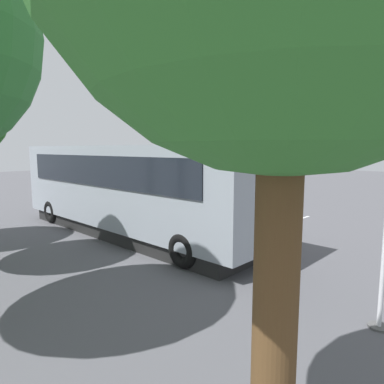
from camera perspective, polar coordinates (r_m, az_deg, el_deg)
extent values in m
plane|color=#4C4C51|center=(15.67, 2.15, -4.19)|extent=(80.00, 80.00, 0.00)
cube|color=#8C939E|center=(12.38, -10.84, 1.25)|extent=(11.38, 2.70, 2.80)
cube|color=black|center=(17.21, -21.88, 4.41)|extent=(0.10, 2.10, 1.23)
cube|color=black|center=(13.11, -6.37, 4.13)|extent=(9.52, 0.20, 1.01)
cube|color=black|center=(11.64, -16.00, 3.48)|extent=(9.52, 0.20, 1.01)
cube|color=orange|center=(13.22, -6.32, -0.73)|extent=(9.97, 0.20, 0.28)
cube|color=black|center=(12.65, -10.66, -6.09)|extent=(10.47, 2.48, 0.45)
torus|color=black|center=(16.47, -15.58, -2.13)|extent=(1.01, 0.34, 1.00)
torus|color=black|center=(15.46, -22.79, -3.05)|extent=(1.01, 0.34, 1.00)
torus|color=black|center=(10.59, 7.25, -7.13)|extent=(1.01, 0.34, 1.00)
torus|color=black|center=(8.94, -1.52, -9.83)|extent=(1.01, 0.34, 1.00)
cylinder|color=black|center=(12.89, 5.49, -4.63)|extent=(0.14, 0.14, 0.77)
cube|color=black|center=(13.02, 5.54, -6.40)|extent=(0.15, 0.28, 0.10)
cylinder|color=black|center=(12.82, 6.14, -4.70)|extent=(0.14, 0.14, 0.77)
cube|color=black|center=(12.95, 6.19, -6.48)|extent=(0.15, 0.28, 0.10)
cube|color=maroon|center=(12.73, 5.86, -1.55)|extent=(0.43, 0.36, 0.64)
cylinder|color=maroon|center=(12.82, 4.88, -1.40)|extent=(0.11, 0.11, 0.61)
sphere|color=tan|center=(12.87, 4.87, -2.74)|extent=(0.11, 0.11, 0.09)
cylinder|color=maroon|center=(12.63, 6.85, -1.56)|extent=(0.11, 0.11, 0.61)
sphere|color=tan|center=(12.68, 6.83, -2.92)|extent=(0.11, 0.11, 0.09)
sphere|color=tan|center=(12.66, 5.89, 0.49)|extent=(0.28, 0.28, 0.23)
cylinder|color=black|center=(13.73, 2.60, -3.80)|extent=(0.14, 0.14, 0.79)
cube|color=black|center=(13.85, 2.66, -5.53)|extent=(0.16, 0.28, 0.10)
cylinder|color=black|center=(13.66, 3.20, -3.87)|extent=(0.14, 0.14, 0.79)
cube|color=black|center=(13.78, 3.26, -5.60)|extent=(0.16, 0.28, 0.10)
cube|color=#D8F233|center=(13.57, 2.92, -0.84)|extent=(0.43, 0.36, 0.66)
cube|color=silver|center=(13.57, 2.92, -0.84)|extent=(0.44, 0.37, 0.06)
cylinder|color=#D8F233|center=(13.68, 2.02, -0.70)|extent=(0.11, 0.11, 0.62)
sphere|color=tan|center=(13.72, 2.01, -1.99)|extent=(0.11, 0.11, 0.09)
cylinder|color=#D8F233|center=(13.46, 3.83, -0.84)|extent=(0.11, 0.11, 0.62)
sphere|color=tan|center=(13.51, 3.82, -2.15)|extent=(0.11, 0.11, 0.09)
sphere|color=tan|center=(13.51, 2.93, 1.13)|extent=(0.28, 0.28, 0.24)
cylinder|color=#473823|center=(14.58, -0.59, -3.17)|extent=(0.14, 0.14, 0.77)
cube|color=black|center=(14.70, -0.51, -4.77)|extent=(0.15, 0.27, 0.10)
cylinder|color=#473823|center=(14.50, -0.06, -3.23)|extent=(0.14, 0.14, 0.77)
cube|color=black|center=(14.62, 0.02, -4.84)|extent=(0.15, 0.27, 0.10)
cube|color=navy|center=(14.43, -0.33, -0.44)|extent=(0.43, 0.35, 0.64)
cylinder|color=navy|center=(14.55, -1.13, -0.31)|extent=(0.11, 0.11, 0.61)
sphere|color=tan|center=(14.60, -1.13, -1.50)|extent=(0.11, 0.11, 0.09)
cylinder|color=navy|center=(14.30, 0.48, -0.44)|extent=(0.11, 0.11, 0.61)
sphere|color=tan|center=(14.35, 0.48, -1.65)|extent=(0.11, 0.11, 0.09)
sphere|color=tan|center=(14.37, -0.33, 1.37)|extent=(0.27, 0.27, 0.23)
cylinder|color=black|center=(15.29, -3.79, -2.65)|extent=(0.14, 0.14, 0.79)
cube|color=black|center=(15.39, -3.65, -4.23)|extent=(0.15, 0.27, 0.10)
cylinder|color=black|center=(15.15, -3.47, -2.74)|extent=(0.14, 0.14, 0.79)
cube|color=black|center=(15.26, -3.33, -4.33)|extent=(0.15, 0.27, 0.10)
cube|color=navy|center=(15.11, -3.65, 0.02)|extent=(0.43, 0.35, 0.66)
cylinder|color=navy|center=(15.31, -4.14, 0.17)|extent=(0.11, 0.11, 0.63)
sphere|color=tan|center=(15.35, -4.13, -0.99)|extent=(0.11, 0.11, 0.09)
cylinder|color=navy|center=(14.91, -3.15, -0.01)|extent=(0.11, 0.11, 0.63)
sphere|color=tan|center=(14.95, -3.15, -1.21)|extent=(0.11, 0.11, 0.09)
sphere|color=tan|center=(15.06, -3.67, 1.79)|extent=(0.28, 0.28, 0.24)
cylinder|color=black|center=(16.16, -6.93, -2.22)|extent=(0.14, 0.14, 0.76)
cube|color=black|center=(16.27, -6.82, -3.63)|extent=(0.15, 0.28, 0.10)
cylinder|color=black|center=(16.07, -6.47, -2.27)|extent=(0.14, 0.14, 0.76)
cube|color=black|center=(16.17, -6.37, -3.69)|extent=(0.15, 0.28, 0.10)
cube|color=#3F594C|center=(16.02, -6.74, 0.21)|extent=(0.43, 0.35, 0.63)
cylinder|color=#3F594C|center=(16.16, -7.42, 0.32)|extent=(0.11, 0.11, 0.60)
sphere|color=tan|center=(16.20, -7.40, -0.74)|extent=(0.11, 0.11, 0.09)
cylinder|color=#3F594C|center=(15.87, -6.05, 0.21)|extent=(0.11, 0.11, 0.60)
sphere|color=tan|center=(15.91, -6.03, -0.86)|extent=(0.11, 0.11, 0.09)
sphere|color=tan|center=(15.97, -6.76, 1.81)|extent=(0.27, 0.27, 0.23)
torus|color=black|center=(13.44, -0.81, -4.84)|extent=(0.61, 0.27, 0.60)
cylinder|color=silver|center=(13.44, -0.81, -4.84)|extent=(0.14, 0.13, 0.12)
torus|color=black|center=(12.28, 2.91, -6.02)|extent=(0.61, 0.27, 0.60)
cylinder|color=silver|center=(12.28, 2.91, -6.02)|extent=(0.14, 0.14, 0.12)
cylinder|color=silver|center=(13.33, -0.70, -3.40)|extent=(0.32, 0.13, 0.67)
cube|color=orange|center=(12.84, 0.78, -3.91)|extent=(0.88, 0.47, 0.36)
cube|color=black|center=(12.45, 2.04, -4.04)|extent=(0.56, 0.34, 0.20)
cylinder|color=silver|center=(12.51, 1.20, -5.19)|extent=(0.46, 0.18, 0.08)
cylinder|color=black|center=(13.23, -0.58, -2.16)|extent=(0.17, 0.57, 0.04)
torus|color=black|center=(17.40, -12.43, -2.20)|extent=(0.61, 0.24, 0.60)
cylinder|color=silver|center=(17.40, -12.43, -2.20)|extent=(0.14, 0.12, 0.12)
torus|color=black|center=(16.10, -10.28, -2.91)|extent=(0.61, 0.24, 0.60)
cylinder|color=silver|center=(16.10, -10.28, -2.91)|extent=(0.14, 0.14, 0.12)
cylinder|color=silver|center=(17.30, -12.39, -1.08)|extent=(0.32, 0.11, 0.67)
cube|color=#0C19B2|center=(16.76, -11.53, -1.39)|extent=(0.88, 0.43, 0.36)
cube|color=black|center=(16.32, -10.82, -1.43)|extent=(0.55, 0.31, 0.20)
cylinder|color=silver|center=(16.41, -11.41, -2.32)|extent=(0.46, 0.16, 0.08)
cylinder|color=black|center=(17.21, -12.35, -0.11)|extent=(0.14, 0.58, 0.04)
torus|color=black|center=(18.51, 0.25, -1.45)|extent=(0.61, 0.30, 0.60)
cylinder|color=silver|center=(18.51, 0.25, -1.45)|extent=(0.14, 0.13, 0.12)
torus|color=black|center=(19.38, -1.46, 1.61)|extent=(0.84, 0.37, 0.84)
cylinder|color=silver|center=(19.38, -1.46, 1.61)|extent=(0.15, 0.15, 0.12)
cylinder|color=silver|center=(18.32, 0.53, -0.58)|extent=(0.62, 0.24, 0.40)
cube|color=orange|center=(18.69, -0.23, 0.68)|extent=(0.93, 0.53, 0.80)
cube|color=black|center=(18.95, -0.75, 1.79)|extent=(0.57, 0.37, 0.48)
cylinder|color=silver|center=(19.11, -0.49, 1.01)|extent=(0.41, 0.20, 0.34)
cylinder|color=black|center=(18.16, 0.77, 0.20)|extent=(0.21, 0.56, 0.04)
cube|color=black|center=(18.55, -0.04, 1.48)|extent=(0.60, 0.48, 0.56)
sphere|color=white|center=(18.20, 0.64, 1.02)|extent=(0.33, 0.33, 0.26)
cylinder|color=black|center=(18.29, -0.17, 0.83)|extent=(0.46, 0.22, 0.11)
cylinder|color=black|center=(18.77, -1.03, 1.10)|extent=(0.34, 0.19, 0.38)
cylinder|color=black|center=(18.47, 0.80, 0.89)|extent=(0.46, 0.22, 0.11)
cylinder|color=black|center=(18.95, -0.08, 1.16)|extent=(0.34, 0.19, 0.38)
cube|color=#B21919|center=(6.95, 29.63, 26.25)|extent=(0.60, 0.02, 0.40)
cylinder|color=#4C4C4C|center=(7.19, 29.15, -19.36)|extent=(0.36, 0.36, 0.04)
cube|color=orange|center=(17.17, 6.09, -3.15)|extent=(0.34, 0.34, 0.03)
cone|color=orange|center=(17.12, 6.11, -2.12)|extent=(0.26, 0.26, 0.60)
cylinder|color=white|center=(17.12, 6.11, -2.22)|extent=(0.19, 0.19, 0.07)
cylinder|color=#51381E|center=(2.71, 13.76, -24.24)|extent=(0.32, 0.32, 3.46)
cube|color=white|center=(14.79, 15.62, -5.15)|extent=(0.28, 4.29, 0.01)
cube|color=white|center=(16.21, 6.80, -3.84)|extent=(0.28, 4.31, 0.01)
cube|color=white|center=(17.95, -0.43, -2.69)|extent=(0.28, 4.43, 0.01)
cube|color=white|center=(19.93, -6.30, -1.73)|extent=(0.27, 4.16, 0.01)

